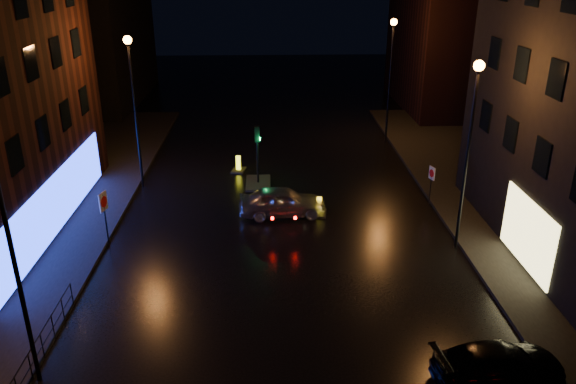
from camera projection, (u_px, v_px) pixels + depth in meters
name	position (u px, v px, depth m)	size (l,w,h in m)	color
ground	(288.00, 334.00, 19.54)	(120.00, 120.00, 0.00)	black
pavement_right	(568.00, 224.00, 27.36)	(12.00, 44.00, 0.15)	black
building_far_left	(88.00, 21.00, 48.52)	(8.00, 16.00, 14.00)	black
building_far_right	(452.00, 35.00, 47.20)	(8.00, 14.00, 12.00)	black
street_lamp_lnear	(5.00, 218.00, 15.28)	(0.44, 0.44, 8.37)	black
street_lamp_lfar	(133.00, 89.00, 30.01)	(0.44, 0.44, 8.37)	black
street_lamp_rnear	(471.00, 129.00, 23.18)	(0.44, 0.44, 8.37)	black
street_lamp_rfar	(391.00, 62.00, 37.91)	(0.44, 0.44, 8.37)	black
traffic_signal	(258.00, 176.00, 32.20)	(1.40, 2.40, 3.45)	black
guard_railing	(41.00, 340.00, 18.06)	(0.05, 6.04, 1.00)	black
silver_hatchback	(282.00, 201.00, 28.25)	(1.75, 4.35, 1.48)	#B2B4BA
dark_sedan	(499.00, 364.00, 17.20)	(1.69, 4.15, 1.20)	black
bollard_near	(319.00, 210.00, 28.54)	(0.86, 1.16, 0.93)	black
bollard_far	(239.00, 168.00, 34.30)	(0.95, 1.24, 0.97)	black
road_sign_left	(104.00, 206.00, 24.78)	(0.21, 0.62, 2.60)	black
road_sign_right	(432.00, 176.00, 29.19)	(0.20, 0.50, 2.09)	black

